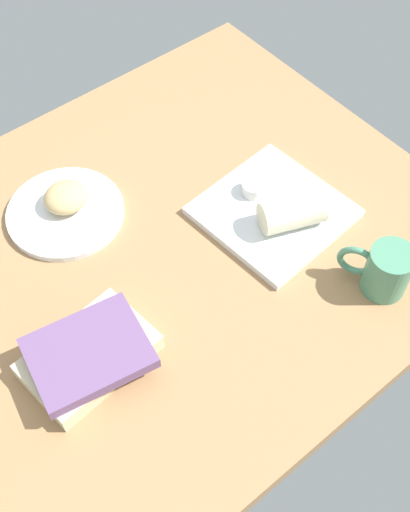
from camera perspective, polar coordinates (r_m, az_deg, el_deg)
dining_table at (r=122.78cm, az=-3.98°, el=0.09°), size 110.00×90.00×4.00cm
round_plate at (r=128.09cm, az=-12.13°, el=3.73°), size 22.53×22.53×1.40cm
scone_pastry at (r=126.69cm, az=-12.09°, el=5.07°), size 8.94×8.39×4.49cm
square_plate at (r=125.95cm, az=6.00°, el=3.88°), size 26.85×26.85×1.60cm
sauce_cup at (r=126.69cm, az=4.31°, el=5.99°), size 4.69×4.69×2.59cm
breakfast_wrap at (r=121.15cm, az=7.64°, el=3.81°), size 13.34×10.22×6.27cm
book_stack at (r=107.80cm, az=-10.13°, el=-8.53°), size 22.21×17.43×5.90cm
coffee_mug at (r=116.41cm, az=15.52°, el=-1.18°), size 8.81×12.28×9.65cm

